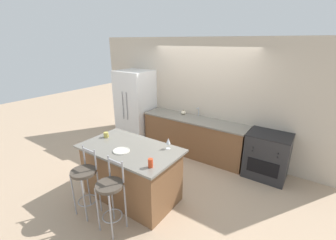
# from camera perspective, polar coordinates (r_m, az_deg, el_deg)

# --- Properties ---
(ground_plane) EXTENTS (18.00, 18.00, 0.00)m
(ground_plane) POSITION_cam_1_polar(r_m,az_deg,el_deg) (5.36, 4.42, -9.79)
(ground_plane) COLOR tan
(wall_back) EXTENTS (6.00, 0.07, 2.70)m
(wall_back) POSITION_cam_1_polar(r_m,az_deg,el_deg) (5.42, 8.44, 5.81)
(wall_back) COLOR beige
(wall_back) RESTS_ON ground_plane
(back_counter) EXTENTS (2.52, 0.66, 0.90)m
(back_counter) POSITION_cam_1_polar(r_m,az_deg,el_deg) (5.44, 6.50, -4.04)
(back_counter) COLOR brown
(back_counter) RESTS_ON ground_plane
(sink_faucet) EXTENTS (0.02, 0.13, 0.22)m
(sink_faucet) POSITION_cam_1_polar(r_m,az_deg,el_deg) (5.40, 7.72, 2.36)
(sink_faucet) COLOR #ADAFB5
(sink_faucet) RESTS_ON back_counter
(kitchen_island) EXTENTS (1.68, 0.97, 0.95)m
(kitchen_island) POSITION_cam_1_polar(r_m,az_deg,el_deg) (4.02, -9.31, -12.95)
(kitchen_island) COLOR brown
(kitchen_island) RESTS_ON ground_plane
(refrigerator) EXTENTS (0.88, 0.80, 1.89)m
(refrigerator) POSITION_cam_1_polar(r_m,az_deg,el_deg) (6.16, -8.19, 3.58)
(refrigerator) COLOR white
(refrigerator) RESTS_ON ground_plane
(oven_range) EXTENTS (0.79, 0.67, 0.92)m
(oven_range) POSITION_cam_1_polar(r_m,az_deg,el_deg) (4.94, 23.87, -8.21)
(oven_range) COLOR #28282B
(oven_range) RESTS_ON ground_plane
(bar_stool_near) EXTENTS (0.38, 0.38, 1.11)m
(bar_stool_near) POSITION_cam_1_polar(r_m,az_deg,el_deg) (3.76, -20.36, -13.85)
(bar_stool_near) COLOR #99999E
(bar_stool_near) RESTS_ON ground_plane
(bar_stool_far) EXTENTS (0.38, 0.38, 1.11)m
(bar_stool_far) POSITION_cam_1_polar(r_m,az_deg,el_deg) (3.37, -14.37, -17.48)
(bar_stool_far) COLOR #99999E
(bar_stool_far) RESTS_ON ground_plane
(dinner_plate) EXTENTS (0.27, 0.27, 0.02)m
(dinner_plate) POSITION_cam_1_polar(r_m,az_deg,el_deg) (3.70, -11.78, -7.63)
(dinner_plate) COLOR beige
(dinner_plate) RESTS_ON kitchen_island
(wine_glass) EXTENTS (0.07, 0.07, 0.19)m
(wine_glass) POSITION_cam_1_polar(r_m,az_deg,el_deg) (3.65, 0.06, -5.41)
(wine_glass) COLOR white
(wine_glass) RESTS_ON kitchen_island
(coffee_mug) EXTENTS (0.12, 0.09, 0.09)m
(coffee_mug) POSITION_cam_1_polar(r_m,az_deg,el_deg) (4.25, -15.44, -3.65)
(coffee_mug) COLOR #C1B251
(coffee_mug) RESTS_ON kitchen_island
(tumbler_cup) EXTENTS (0.07, 0.07, 0.13)m
(tumbler_cup) POSITION_cam_1_polar(r_m,az_deg,el_deg) (3.18, -4.46, -10.83)
(tumbler_cup) COLOR red
(tumbler_cup) RESTS_ON kitchen_island
(pumpkin_decoration) EXTENTS (0.11, 0.11, 0.11)m
(pumpkin_decoration) POSITION_cam_1_polar(r_m,az_deg,el_deg) (5.53, 3.93, 1.91)
(pumpkin_decoration) COLOR beige
(pumpkin_decoration) RESTS_ON back_counter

